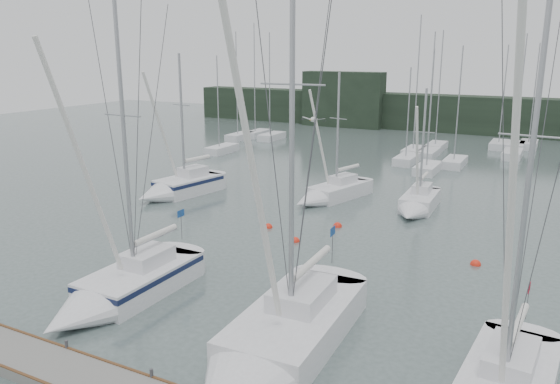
{
  "coord_description": "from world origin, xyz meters",
  "views": [
    {
      "loc": [
        9.26,
        -16.35,
        11.0
      ],
      "look_at": [
        -1.86,
        5.0,
        4.74
      ],
      "focal_mm": 35.0,
      "sensor_mm": 36.0,
      "label": 1
    }
  ],
  "objects_px": {
    "sailboat_mid_b": "(327,194)",
    "sailboat_mid_c": "(416,205)",
    "buoy_b": "(475,265)",
    "sailboat_mid_a": "(176,188)",
    "buoy_c": "(268,227)",
    "sailboat_near_left": "(116,292)",
    "buoy_a": "(295,241)",
    "buoy_d": "(338,227)",
    "sailboat_near_center": "(270,353)"
  },
  "relations": [
    {
      "from": "sailboat_mid_b",
      "to": "sailboat_mid_c",
      "type": "distance_m",
      "value": 6.68
    },
    {
      "from": "buoy_b",
      "to": "sailboat_mid_a",
      "type": "bearing_deg",
      "value": 170.28
    },
    {
      "from": "sailboat_mid_c",
      "to": "buoy_c",
      "type": "xyz_separation_m",
      "value": [
        -7.57,
        -7.76,
        -0.5
      ]
    },
    {
      "from": "buoy_b",
      "to": "buoy_c",
      "type": "bearing_deg",
      "value": 178.06
    },
    {
      "from": "sailboat_near_left",
      "to": "buoy_a",
      "type": "bearing_deg",
      "value": 73.7
    },
    {
      "from": "sailboat_mid_a",
      "to": "sailboat_near_left",
      "type": "bearing_deg",
      "value": -48.82
    },
    {
      "from": "buoy_d",
      "to": "buoy_b",
      "type": "bearing_deg",
      "value": -16.63
    },
    {
      "from": "sailboat_near_center",
      "to": "buoy_d",
      "type": "xyz_separation_m",
      "value": [
        -3.84,
        16.22,
        -0.6
      ]
    },
    {
      "from": "sailboat_near_center",
      "to": "sailboat_mid_b",
      "type": "xyz_separation_m",
      "value": [
        -6.82,
        21.63,
        -0.1
      ]
    },
    {
      "from": "sailboat_mid_c",
      "to": "buoy_b",
      "type": "bearing_deg",
      "value": -59.56
    },
    {
      "from": "sailboat_near_left",
      "to": "buoy_b",
      "type": "relative_size",
      "value": 25.14
    },
    {
      "from": "sailboat_mid_c",
      "to": "buoy_a",
      "type": "height_order",
      "value": "sailboat_mid_c"
    },
    {
      "from": "sailboat_mid_a",
      "to": "buoy_c",
      "type": "distance_m",
      "value": 10.68
    },
    {
      "from": "sailboat_mid_b",
      "to": "buoy_a",
      "type": "height_order",
      "value": "sailboat_mid_b"
    },
    {
      "from": "sailboat_near_left",
      "to": "sailboat_near_center",
      "type": "xyz_separation_m",
      "value": [
        8.47,
        -1.26,
        0.01
      ]
    },
    {
      "from": "buoy_b",
      "to": "buoy_c",
      "type": "height_order",
      "value": "buoy_b"
    },
    {
      "from": "buoy_a",
      "to": "buoy_d",
      "type": "bearing_deg",
      "value": 72.37
    },
    {
      "from": "sailboat_near_left",
      "to": "buoy_c",
      "type": "bearing_deg",
      "value": 87.36
    },
    {
      "from": "sailboat_mid_c",
      "to": "buoy_b",
      "type": "relative_size",
      "value": 16.44
    },
    {
      "from": "sailboat_mid_c",
      "to": "sailboat_mid_b",
      "type": "bearing_deg",
      "value": 179.17
    },
    {
      "from": "sailboat_mid_a",
      "to": "sailboat_mid_c",
      "type": "bearing_deg",
      "value": 24.9
    },
    {
      "from": "sailboat_near_left",
      "to": "sailboat_mid_c",
      "type": "height_order",
      "value": "sailboat_near_left"
    },
    {
      "from": "buoy_c",
      "to": "sailboat_near_left",
      "type": "bearing_deg",
      "value": -93.37
    },
    {
      "from": "buoy_b",
      "to": "buoy_d",
      "type": "bearing_deg",
      "value": 163.37
    },
    {
      "from": "buoy_a",
      "to": "buoy_c",
      "type": "bearing_deg",
      "value": 149.8
    },
    {
      "from": "sailboat_near_left",
      "to": "buoy_c",
      "type": "height_order",
      "value": "sailboat_near_left"
    },
    {
      "from": "sailboat_mid_b",
      "to": "buoy_c",
      "type": "distance_m",
      "value": 7.7
    },
    {
      "from": "buoy_a",
      "to": "buoy_d",
      "type": "distance_m",
      "value": 3.96
    },
    {
      "from": "buoy_a",
      "to": "buoy_d",
      "type": "xyz_separation_m",
      "value": [
        1.2,
        3.78,
        0.0
      ]
    },
    {
      "from": "sailboat_near_left",
      "to": "buoy_a",
      "type": "xyz_separation_m",
      "value": [
        3.43,
        11.18,
        -0.6
      ]
    },
    {
      "from": "sailboat_near_center",
      "to": "buoy_a",
      "type": "bearing_deg",
      "value": 110.06
    },
    {
      "from": "buoy_b",
      "to": "sailboat_mid_c",
      "type": "bearing_deg",
      "value": 122.34
    },
    {
      "from": "sailboat_mid_b",
      "to": "buoy_c",
      "type": "xyz_separation_m",
      "value": [
        -0.89,
        -7.63,
        -0.5
      ]
    },
    {
      "from": "sailboat_near_left",
      "to": "sailboat_near_center",
      "type": "height_order",
      "value": "sailboat_near_center"
    },
    {
      "from": "sailboat_mid_a",
      "to": "buoy_b",
      "type": "distance_m",
      "value": 23.18
    },
    {
      "from": "sailboat_mid_c",
      "to": "buoy_b",
      "type": "xyz_separation_m",
      "value": [
        5.19,
        -8.19,
        -0.5
      ]
    },
    {
      "from": "sailboat_mid_b",
      "to": "buoy_c",
      "type": "relative_size",
      "value": 18.85
    },
    {
      "from": "sailboat_mid_b",
      "to": "sailboat_mid_c",
      "type": "bearing_deg",
      "value": 17.62
    },
    {
      "from": "sailboat_mid_b",
      "to": "sailboat_near_center",
      "type": "bearing_deg",
      "value": -55.94
    },
    {
      "from": "sailboat_mid_a",
      "to": "sailboat_mid_c",
      "type": "relative_size",
      "value": 1.27
    },
    {
      "from": "sailboat_mid_b",
      "to": "buoy_b",
      "type": "relative_size",
      "value": 18.24
    },
    {
      "from": "sailboat_mid_c",
      "to": "sailboat_near_center",
      "type": "bearing_deg",
      "value": -91.52
    },
    {
      "from": "buoy_b",
      "to": "sailboat_near_center",
      "type": "bearing_deg",
      "value": -110.39
    },
    {
      "from": "sailboat_near_center",
      "to": "buoy_a",
      "type": "height_order",
      "value": "sailboat_near_center"
    },
    {
      "from": "sailboat_mid_c",
      "to": "buoy_c",
      "type": "relative_size",
      "value": 17.0
    },
    {
      "from": "sailboat_mid_b",
      "to": "buoy_d",
      "type": "distance_m",
      "value": 6.2
    },
    {
      "from": "sailboat_near_center",
      "to": "sailboat_mid_a",
      "type": "xyz_separation_m",
      "value": [
        -17.8,
        17.48,
        0.04
      ]
    },
    {
      "from": "sailboat_mid_b",
      "to": "sailboat_mid_c",
      "type": "xyz_separation_m",
      "value": [
        6.68,
        0.12,
        -0.0
      ]
    },
    {
      "from": "buoy_b",
      "to": "buoy_d",
      "type": "relative_size",
      "value": 0.97
    },
    {
      "from": "sailboat_mid_a",
      "to": "sailboat_mid_c",
      "type": "height_order",
      "value": "sailboat_mid_a"
    }
  ]
}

